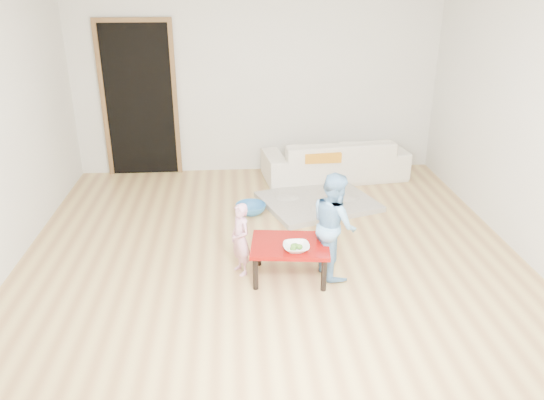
{
  "coord_description": "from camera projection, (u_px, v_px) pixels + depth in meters",
  "views": [
    {
      "loc": [
        -0.35,
        -4.79,
        2.61
      ],
      "look_at": [
        0.0,
        -0.2,
        0.65
      ],
      "focal_mm": 35.0,
      "sensor_mm": 36.0,
      "label": 1
    }
  ],
  "objects": [
    {
      "name": "floor",
      "position": [
        271.0,
        251.0,
        5.44
      ],
      "size": [
        5.0,
        5.0,
        0.01
      ],
      "primitive_type": "cube",
      "color": "#AC7E4A",
      "rests_on": "ground"
    },
    {
      "name": "child_blue",
      "position": [
        334.0,
        224.0,
        4.86
      ],
      "size": [
        0.48,
        0.56,
        1.0
      ],
      "primitive_type": "imported",
      "rotation": [
        0.0,
        0.0,
        1.81
      ],
      "color": "#5A96D0",
      "rests_on": "floor"
    },
    {
      "name": "sofa",
      "position": [
        335.0,
        158.0,
        7.28
      ],
      "size": [
        2.01,
        0.98,
        0.56
      ],
      "primitive_type": "imported",
      "rotation": [
        0.0,
        0.0,
        3.26
      ],
      "color": "silver",
      "rests_on": "floor"
    },
    {
      "name": "doorway",
      "position": [
        140.0,
        101.0,
        7.2
      ],
      "size": [
        1.02,
        0.08,
        2.11
      ],
      "primitive_type": null,
      "color": "brown",
      "rests_on": "back_wall"
    },
    {
      "name": "red_table",
      "position": [
        290.0,
        260.0,
        4.9
      ],
      "size": [
        0.77,
        0.61,
        0.35
      ],
      "primitive_type": null,
      "rotation": [
        0.0,
        0.0,
        -0.12
      ],
      "color": "maroon",
      "rests_on": "floor"
    },
    {
      "name": "bowl",
      "position": [
        296.0,
        247.0,
        4.69
      ],
      "size": [
        0.24,
        0.24,
        0.06
      ],
      "primitive_type": "imported",
      "color": "white",
      "rests_on": "red_table"
    },
    {
      "name": "cushion",
      "position": [
        320.0,
        154.0,
        6.98
      ],
      "size": [
        0.49,
        0.44,
        0.13
      ],
      "primitive_type": "cube",
      "rotation": [
        0.0,
        0.0,
        0.04
      ],
      "color": "orange",
      "rests_on": "sofa"
    },
    {
      "name": "basin",
      "position": [
        251.0,
        209.0,
        6.27
      ],
      "size": [
        0.36,
        0.36,
        0.11
      ],
      "primitive_type": "imported",
      "color": "teal",
      "rests_on": "floor"
    },
    {
      "name": "right_wall",
      "position": [
        529.0,
        122.0,
        5.1
      ],
      "size": [
        0.02,
        5.0,
        2.6
      ],
      "primitive_type": "cube",
      "color": "silver",
      "rests_on": "floor"
    },
    {
      "name": "blanket",
      "position": [
        318.0,
        202.0,
        6.53
      ],
      "size": [
        1.55,
        1.42,
        0.06
      ],
      "primitive_type": null,
      "rotation": [
        0.0,
        0.0,
        0.32
      ],
      "color": "beige",
      "rests_on": "floor"
    },
    {
      "name": "back_wall",
      "position": [
        257.0,
        79.0,
        7.22
      ],
      "size": [
        5.0,
        0.02,
        2.6
      ],
      "primitive_type": "cube",
      "color": "silver",
      "rests_on": "floor"
    },
    {
      "name": "child_pink",
      "position": [
        240.0,
        239.0,
        4.91
      ],
      "size": [
        0.27,
        0.3,
        0.7
      ],
      "primitive_type": "imported",
      "rotation": [
        0.0,
        0.0,
        -1.1
      ],
      "color": "pink",
      "rests_on": "floor"
    },
    {
      "name": "broccoli",
      "position": [
        296.0,
        247.0,
        4.69
      ],
      "size": [
        0.12,
        0.12,
        0.06
      ],
      "primitive_type": null,
      "color": "#2D5919",
      "rests_on": "red_table"
    }
  ]
}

